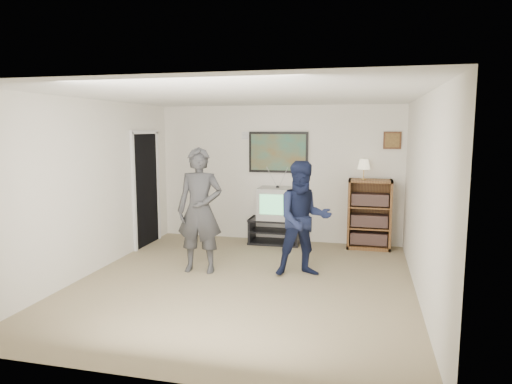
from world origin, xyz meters
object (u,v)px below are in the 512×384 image
at_px(bookshelf, 369,214).
at_px(person_tall, 200,210).
at_px(person_short, 304,219).
at_px(media_stand, 275,231).
at_px(crt_television, 277,203).

distance_m(bookshelf, person_tall, 3.09).
bearing_deg(person_short, media_stand, 94.43).
bearing_deg(crt_television, person_short, -68.10).
distance_m(bookshelf, person_short, 1.99).
xyz_separation_m(media_stand, person_tall, (-0.74, -1.87, 0.68)).
xyz_separation_m(media_stand, person_short, (0.75, -1.70, 0.59)).
xyz_separation_m(crt_television, person_tall, (-0.79, -1.87, 0.16)).
relative_size(media_stand, person_short, 0.57).
xyz_separation_m(crt_television, bookshelf, (1.62, 0.05, -0.14)).
bearing_deg(media_stand, person_tall, -112.36).
height_order(crt_television, person_short, person_short).
bearing_deg(person_tall, bookshelf, 33.31).
height_order(media_stand, person_short, person_short).
height_order(bookshelf, person_short, person_short).
relative_size(media_stand, person_tall, 0.51).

